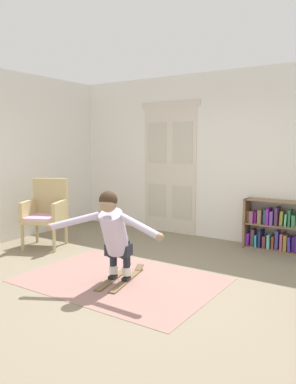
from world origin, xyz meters
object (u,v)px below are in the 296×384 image
Objects in this scene: person_skier at (114,231)px; wicker_chair at (46,211)px; bookshelf at (292,230)px; skis_pair at (121,277)px.

wicker_chair is at bearing 159.24° from person_skier.
bookshelf reaches higher than skis_pair.
skis_pair is at bearing -16.02° from wicker_chair.
wicker_chair is 2.13m from skis_pair.
skis_pair is (-1.47, -2.41, -0.33)m from bookshelf.
skis_pair is at bearing 103.44° from person_skier.
skis_pair is at bearing -121.42° from bookshelf.
bookshelf is at bearing 61.39° from person_skier.
bookshelf is 1.36× the size of wicker_chair.
wicker_chair is (-3.45, -1.84, 0.23)m from bookshelf.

